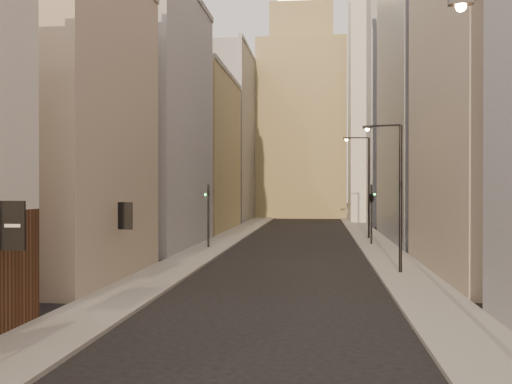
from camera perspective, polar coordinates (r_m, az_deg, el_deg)
name	(u,v)px	position (r m, az deg, el deg)	size (l,w,h in m)	color
sidewalk_left	(236,234)	(58.01, -1.97, -4.17)	(3.00, 140.00, 0.15)	gray
sidewalk_right	(366,235)	(57.58, 10.97, -4.22)	(3.00, 140.00, 0.15)	gray
left_bldg_beige	(51,125)	(31.61, -19.86, 6.33)	(8.00, 12.00, 16.00)	#9F8F7A
left_bldg_grey	(145,122)	(46.64, -11.08, 6.91)	(8.00, 16.00, 20.00)	gray
left_bldg_tan	(194,154)	(63.85, -6.22, 3.81)	(8.00, 18.00, 17.00)	#988756
left_bldg_wingrid	(224,138)	(83.69, -3.22, 5.42)	(8.00, 20.00, 24.00)	gray
right_bldg_beige	(507,91)	(34.17, 23.83, 9.26)	(8.00, 16.00, 20.00)	#9F8F7A
right_bldg_wingrid	(434,95)	(53.82, 17.35, 9.25)	(8.00, 20.00, 26.00)	gray
highrise	(438,35)	(84.44, 17.76, 14.76)	(21.00, 23.00, 51.20)	gray
clock_tower	(302,109)	(95.13, 4.62, 8.23)	(14.00, 14.00, 44.90)	#988756
white_tower	(379,87)	(81.80, 12.16, 10.19)	(8.00, 8.00, 41.50)	silver
streetlamp_mid	(397,189)	(31.88, 13.88, 0.32)	(2.10, 0.75, 8.20)	black
streetlamp_far	(366,181)	(52.85, 10.96, 1.08)	(2.44, 0.59, 9.34)	black
traffic_light_left	(208,202)	(44.13, -4.78, -1.01)	(0.60, 0.54, 5.00)	black
traffic_light_right	(372,199)	(47.47, 11.48, -0.68)	(0.71, 0.71, 5.00)	black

